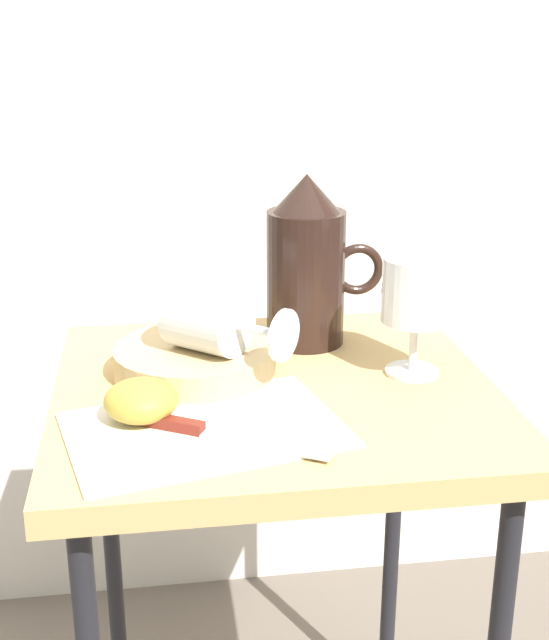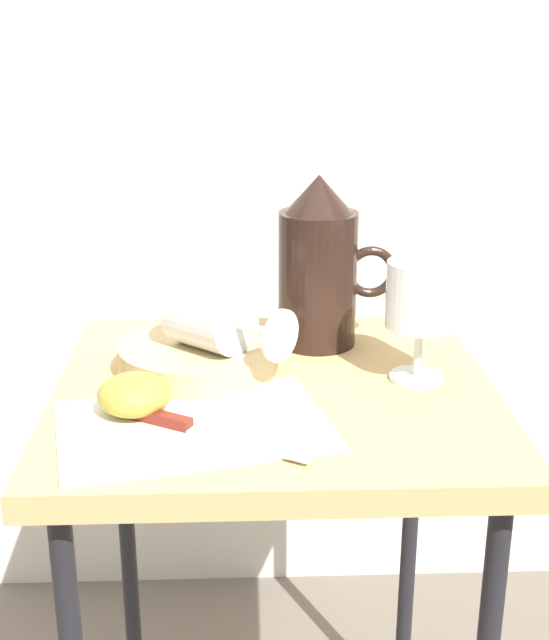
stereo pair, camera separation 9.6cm
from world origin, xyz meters
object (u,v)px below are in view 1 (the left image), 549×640
object	(u,v)px
wine_glass_upright	(416,296)
apple_half_left	(141,400)
wine_glass_tipped_near	(210,319)
table	(274,441)
basket_tray	(195,360)
knife	(196,429)
pitcher	(307,275)

from	to	relation	value
wine_glass_upright	apple_half_left	world-z (taller)	wine_glass_upright
apple_half_left	wine_glass_tipped_near	bearing A→B (deg)	52.73
table	wine_glass_tipped_near	bearing A→B (deg)	157.47
table	wine_glass_upright	xyz separation A→B (m)	(0.17, 0.01, 0.17)
basket_tray	apple_half_left	world-z (taller)	apple_half_left
table	knife	size ratio (longest dim) A/B	3.36
pitcher	knife	world-z (taller)	pitcher
pitcher	wine_glass_tipped_near	bearing A→B (deg)	-140.99
table	basket_tray	bearing A→B (deg)	151.84
basket_tray	knife	size ratio (longest dim) A/B	0.97
wine_glass_upright	knife	xyz separation A→B (m)	(-0.27, -0.13, -0.09)
wine_glass_upright	wine_glass_tipped_near	world-z (taller)	wine_glass_upright
wine_glass_tipped_near	knife	size ratio (longest dim) A/B	0.79
table	knife	bearing A→B (deg)	-129.63
wine_glass_upright	apple_half_left	xyz separation A→B (m)	(-0.32, -0.09, -0.07)
wine_glass_tipped_near	apple_half_left	xyz separation A→B (m)	(-0.08, -0.11, -0.05)
wine_glass_upright	knife	size ratio (longest dim) A/B	0.72
table	pitcher	world-z (taller)	pitcher
wine_glass_tipped_near	knife	bearing A→B (deg)	-100.28
pitcher	apple_half_left	distance (m)	0.31
wine_glass_upright	basket_tray	bearing A→B (deg)	171.83
table	basket_tray	world-z (taller)	basket_tray
table	basket_tray	distance (m)	0.13
wine_glass_tipped_near	knife	world-z (taller)	wine_glass_tipped_near
wine_glass_tipped_near	knife	distance (m)	0.16
apple_half_left	knife	xyz separation A→B (m)	(0.05, -0.04, -0.02)
table	knife	world-z (taller)	knife
wine_glass_upright	pitcher	bearing A→B (deg)	130.09
wine_glass_upright	apple_half_left	distance (m)	0.34
apple_half_left	pitcher	bearing A→B (deg)	45.03
table	wine_glass_tipped_near	size ratio (longest dim) A/B	4.24
basket_tray	pitcher	size ratio (longest dim) A/B	0.88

